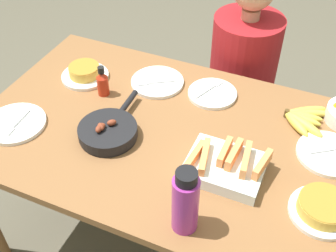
# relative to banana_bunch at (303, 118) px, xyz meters

# --- Properties ---
(ground_plane) EXTENTS (14.00, 14.00, 0.00)m
(ground_plane) POSITION_rel_banana_bunch_xyz_m (-0.48, -0.28, -0.77)
(ground_plane) COLOR #565142
(dining_table) EXTENTS (1.56, 0.97, 0.75)m
(dining_table) POSITION_rel_banana_bunch_xyz_m (-0.48, -0.28, -0.12)
(dining_table) COLOR brown
(dining_table) RESTS_ON ground_plane
(banana_bunch) EXTENTS (0.20, 0.23, 0.04)m
(banana_bunch) POSITION_rel_banana_bunch_xyz_m (0.00, 0.00, 0.00)
(banana_bunch) COLOR gold
(banana_bunch) RESTS_ON dining_table
(melon_tray) EXTENTS (0.28, 0.22, 0.10)m
(melon_tray) POSITION_rel_banana_bunch_xyz_m (-0.21, -0.39, 0.02)
(melon_tray) COLOR silver
(melon_tray) RESTS_ON dining_table
(skillet) EXTENTS (0.23, 0.37, 0.08)m
(skillet) POSITION_rel_banana_bunch_xyz_m (-0.69, -0.39, 0.01)
(skillet) COLOR black
(skillet) RESTS_ON dining_table
(frittata_plate_center) EXTENTS (0.22, 0.22, 0.06)m
(frittata_plate_center) POSITION_rel_banana_bunch_xyz_m (0.14, -0.43, 0.01)
(frittata_plate_center) COLOR white
(frittata_plate_center) RESTS_ON dining_table
(frittata_plate_side) EXTENTS (0.22, 0.22, 0.06)m
(frittata_plate_side) POSITION_rel_banana_bunch_xyz_m (-0.98, -0.09, 0.01)
(frittata_plate_side) COLOR white
(frittata_plate_side) RESTS_ON dining_table
(empty_plate_near_front) EXTENTS (0.24, 0.24, 0.02)m
(empty_plate_near_front) POSITION_rel_banana_bunch_xyz_m (-0.65, -0.00, -0.01)
(empty_plate_near_front) COLOR white
(empty_plate_near_front) RESTS_ON dining_table
(empty_plate_far_left) EXTENTS (0.22, 0.22, 0.02)m
(empty_plate_far_left) POSITION_rel_banana_bunch_xyz_m (-0.40, 0.02, -0.01)
(empty_plate_far_left) COLOR white
(empty_plate_far_left) RESTS_ON dining_table
(empty_plate_far_right) EXTENTS (0.25, 0.25, 0.02)m
(empty_plate_far_right) POSITION_rel_banana_bunch_xyz_m (-1.07, -0.49, -0.01)
(empty_plate_far_right) COLOR white
(empty_plate_far_right) RESTS_ON dining_table
(empty_plate_mid_edge) EXTENTS (0.24, 0.24, 0.02)m
(empty_plate_mid_edge) POSITION_rel_banana_bunch_xyz_m (0.13, -0.15, -0.01)
(empty_plate_mid_edge) COLOR white
(empty_plate_mid_edge) RESTS_ON dining_table
(water_bottle) EXTENTS (0.08, 0.08, 0.25)m
(water_bottle) POSITION_rel_banana_bunch_xyz_m (-0.26, -0.66, 0.10)
(water_bottle) COLOR #992D89
(water_bottle) RESTS_ON dining_table
(hot_sauce_bottle) EXTENTS (0.05, 0.05, 0.14)m
(hot_sauce_bottle) POSITION_rel_banana_bunch_xyz_m (-0.84, -0.16, 0.04)
(hot_sauce_bottle) COLOR #B72814
(hot_sauce_bottle) RESTS_ON dining_table
(person_figure) EXTENTS (0.38, 0.38, 1.17)m
(person_figure) POSITION_rel_banana_bunch_xyz_m (-0.36, 0.44, -0.29)
(person_figure) COLOR black
(person_figure) RESTS_ON ground_plane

